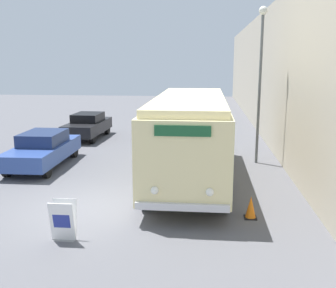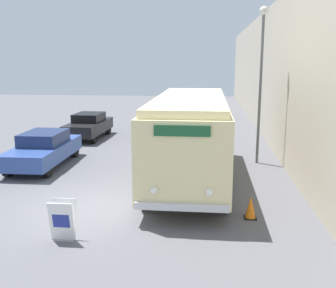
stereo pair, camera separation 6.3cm
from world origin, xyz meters
name	(u,v)px [view 1 (the left image)]	position (x,y,z in m)	size (l,w,h in m)	color
ground_plane	(83,208)	(0.00, 0.00, 0.00)	(80.00, 80.00, 0.00)	#56565B
building_wall_right	(274,76)	(7.12, 10.00, 3.68)	(0.30, 60.00, 7.37)	#B2A893
vintage_bus	(190,133)	(3.10, 3.39, 1.79)	(2.64, 9.25, 3.15)	black
sign_board	(63,221)	(0.20, -2.15, 0.50)	(0.62, 0.39, 1.03)	gray
streetlamp	(261,64)	(5.93, 6.16, 4.28)	(0.36, 0.36, 6.62)	#595E60
parked_car_near	(43,149)	(-3.20, 4.69, 0.75)	(1.91, 4.74, 1.47)	black
parked_car_mid	(88,125)	(-3.17, 10.98, 0.76)	(1.88, 4.29, 1.45)	black
traffic_cone	(251,207)	(5.01, -0.26, 0.32)	(0.36, 0.36, 0.65)	black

